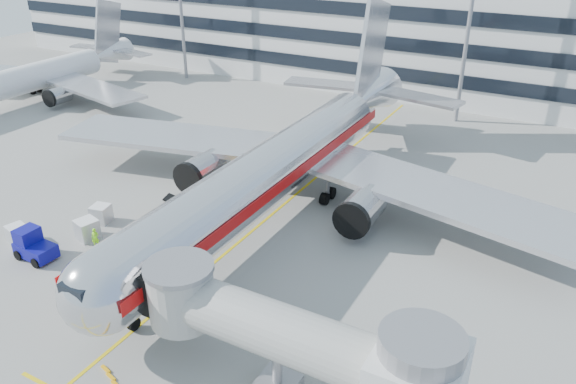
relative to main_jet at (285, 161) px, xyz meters
The scene contains 12 objects.
ground 12.46m from the main_jet, 90.00° to the right, with size 180.00×180.00×0.00m, color gray.
lead_in_line 4.57m from the main_jet, 90.00° to the right, with size 0.25×70.00×0.01m, color yellow.
main_jet is the anchor object (origin of this frame).
jet_bridge 23.18m from the main_jet, 58.30° to the right, with size 17.80×4.50×7.00m.
terminal 46.36m from the main_jet, 90.00° to the left, with size 150.00×24.25×15.60m.
second_jet 47.83m from the main_jet, 166.61° to the left, with size 38.21×36.52×12.04m.
belt_loader 9.75m from the main_jet, 126.79° to the right, with size 5.20×2.84×2.43m.
baggage_tug 21.38m from the main_jet, 126.19° to the right, with size 3.26×2.16×2.39m.
cargo_container_left 22.74m from the main_jet, 134.00° to the right, with size 1.65×1.65×1.46m.
cargo_container_right 16.42m from the main_jet, 138.97° to the right, with size 1.72×1.72×1.54m.
cargo_container_front 17.46m from the main_jet, 130.23° to the right, with size 1.93×1.93×1.67m.
ramp_worker 17.02m from the main_jet, 124.81° to the right, with size 0.59×0.39×1.62m, color #8CFD1A.
Camera 1 is at (22.10, -27.85, 23.79)m, focal length 35.00 mm.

